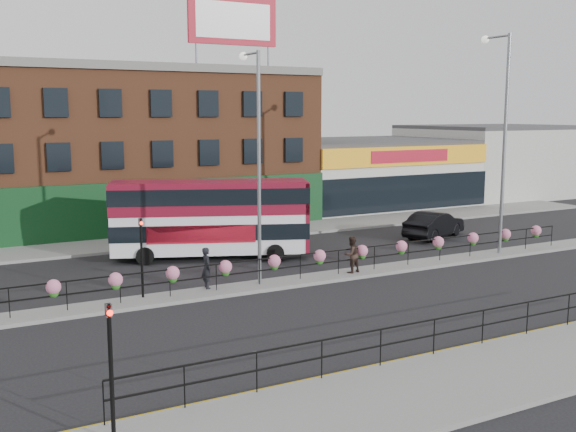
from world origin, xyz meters
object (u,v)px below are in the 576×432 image
car (434,224)px  lamp_column_east (501,125)px  pedestrian_a (207,268)px  double_decker_bus (211,211)px  lamp_column_west (256,147)px  pedestrian_b (351,254)px

car → lamp_column_east: bearing=153.4°
car → pedestrian_a: pedestrian_a is taller
double_decker_bus → pedestrian_a: (-2.61, -5.94, -1.45)m
lamp_column_east → lamp_column_west: bearing=179.2°
double_decker_bus → pedestrian_a: size_ratio=5.81×
double_decker_bus → pedestrian_a: 6.65m
car → lamp_column_west: 16.11m
double_decker_bus → pedestrian_b: bearing=-56.6°
pedestrian_b → lamp_column_west: bearing=-14.2°
double_decker_bus → lamp_column_west: (-0.32, -6.05, 3.53)m
double_decker_bus → pedestrian_a: double_decker_bus is taller
lamp_column_west → lamp_column_east: size_ratio=0.88×
double_decker_bus → car: 14.13m
lamp_column_west → double_decker_bus: bearing=86.9°
lamp_column_west → car: bearing=20.0°
car → pedestrian_b: pedestrian_b is taller
double_decker_bus → car: bearing=-3.4°
pedestrian_b → lamp_column_east: bearing=172.9°
car → pedestrian_b: (-9.72, -5.65, 0.20)m
car → pedestrian_b: 11.25m
lamp_column_west → lamp_column_east: bearing=-0.8°
double_decker_bus → lamp_column_east: 15.58m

